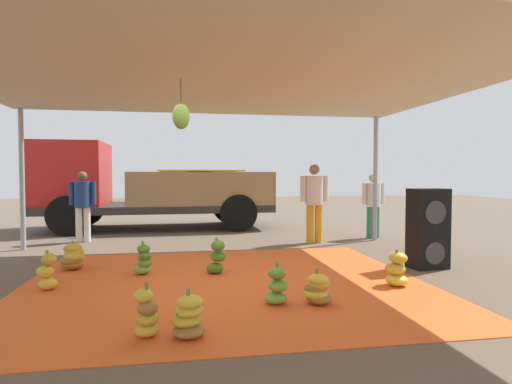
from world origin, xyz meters
The scene contains 17 objects.
ground_plane centered at (0.00, 3.00, 0.00)m, with size 40.00×40.00×0.00m, color brown.
tarp_orange centered at (0.00, 0.00, 0.01)m, with size 5.54×4.83×0.01m, color #E05B23.
tent_canopy centered at (0.00, -0.09, 2.84)m, with size 8.00×7.00×2.93m.
banana_bunch_0 centered at (-2.35, 0.02, 0.23)m, with size 0.30×0.29×0.52m.
banana_bunch_1 centered at (2.29, -0.55, 0.22)m, with size 0.43×0.44×0.50m.
banana_bunch_2 centered at (0.97, -1.15, 0.18)m, with size 0.38×0.41×0.41m.
banana_bunch_3 centered at (-0.09, 0.56, 0.25)m, with size 0.37×0.38×0.55m.
banana_bunch_4 centered at (-1.18, 0.69, 0.22)m, with size 0.34×0.31×0.50m.
banana_bunch_5 centered at (-0.92, -1.86, 0.22)m, with size 0.28×0.31×0.51m.
banana_bunch_6 centered at (-0.53, -1.91, 0.19)m, with size 0.37×0.40×0.45m.
banana_bunch_7 centered at (0.49, -1.08, 0.21)m, with size 0.33×0.33×0.48m.
banana_bunch_8 centered at (-2.33, 1.21, 0.21)m, with size 0.48×0.48×0.46m.
cargo_truck_main centered at (-1.67, 6.39, 1.17)m, with size 6.41×2.60×2.40m.
worker_0 centered at (3.91, 3.64, 0.90)m, with size 0.57×0.35×1.55m.
worker_1 centered at (2.29, 3.16, 1.02)m, with size 0.64×0.39×1.76m.
worker_2 centered at (-2.85, 4.17, 0.93)m, with size 0.59×0.36×1.60m.
speaker_stack centered at (3.34, 0.41, 0.65)m, with size 0.61×0.45×1.30m.
Camera 1 is at (-0.56, -5.81, 1.52)m, focal length 29.41 mm.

